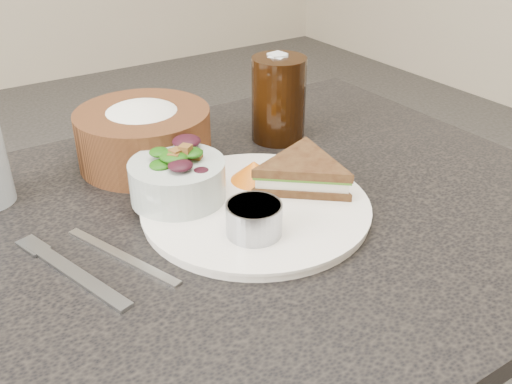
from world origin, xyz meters
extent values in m
cylinder|color=white|center=(0.06, -0.01, 0.76)|extent=(0.29, 0.29, 0.01)
cylinder|color=#90949C|center=(0.02, -0.07, 0.78)|extent=(0.08, 0.08, 0.04)
cone|color=orange|center=(0.09, 0.04, 0.78)|extent=(0.09, 0.09, 0.03)
cube|color=#9CA2AA|center=(-0.18, -0.02, 0.75)|extent=(0.07, 0.17, 0.00)
cube|color=#B9B9B9|center=(-0.12, -0.01, 0.75)|extent=(0.07, 0.17, 0.00)
camera|label=1|loc=(-0.28, -0.53, 1.13)|focal=40.00mm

